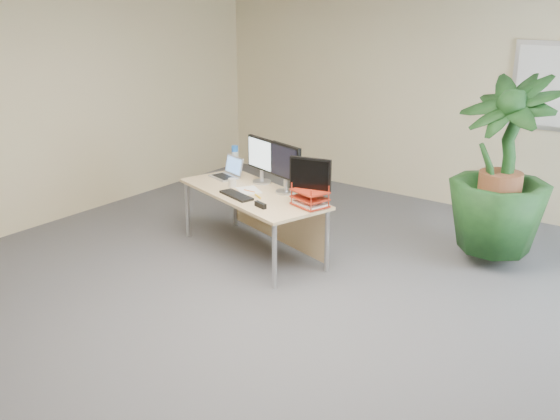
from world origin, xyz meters
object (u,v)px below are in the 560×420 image
Objects in this scene: laptop at (228,172)px; floor_plant at (499,189)px; desk at (260,203)px; monitor_left at (261,157)px; monitor_right at (285,165)px.

floor_plant is at bearing 19.92° from laptop.
desk is 0.62m from laptop.
floor_plant reaches higher than desk.
monitor_left is (-0.15, 0.22, 0.40)m from desk.
monitor_left reaches higher than laptop.
floor_plant is 4.13× the size of laptop.
monitor_right reaches higher than desk.
floor_plant is 2.03m from monitor_right.
desk is 0.48m from monitor_left.
desk is at bearing -17.77° from laptop.
floor_plant is 2.73m from laptop.
floor_plant reaches higher than monitor_right.
laptop is (-0.42, -0.04, -0.21)m from monitor_left.
desk is 3.75× the size of monitor_right.
floor_plant is 3.18× the size of monitor_left.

